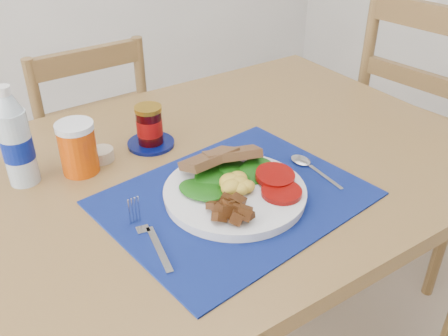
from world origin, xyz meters
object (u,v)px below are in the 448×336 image
Objects in this scene: chair_end at (430,115)px; water_bottle at (16,142)px; juice_glass at (78,149)px; chair_far at (88,134)px; jam_on_saucer at (150,128)px; breakfast_plate at (234,191)px.

water_bottle is at bearing 77.20° from chair_end.
juice_glass is (-1.16, 0.09, 0.20)m from chair_end.
chair_far reaches higher than jam_on_saucer.
chair_end is 5.47× the size of water_bottle.
chair_end is at bearing 15.86° from breakfast_plate.
jam_on_saucer is at bearing 100.87° from breakfast_plate.
breakfast_plate is at bearing 91.00° from chair_far.
chair_far is 4.79× the size of water_bottle.
breakfast_plate is 2.57× the size of juice_glass.
chair_far is 1.16m from chair_end.
chair_end is at bearing 146.02° from chair_far.
jam_on_saucer is (-0.01, -0.53, 0.25)m from chair_far.
juice_glass reaches higher than breakfast_plate.
chair_end is 10.82× the size of juice_glass.
breakfast_plate is 1.30× the size of water_bottle.
breakfast_plate is at bearing 94.09° from chair_end.
juice_glass is 0.98× the size of jam_on_saucer.
chair_far is 0.88× the size of chair_end.
breakfast_plate is 0.36m from juice_glass.
chair_end is 1.18m from juice_glass.
breakfast_plate is at bearing -52.29° from juice_glass.
water_bottle is (-0.33, 0.31, 0.07)m from breakfast_plate.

